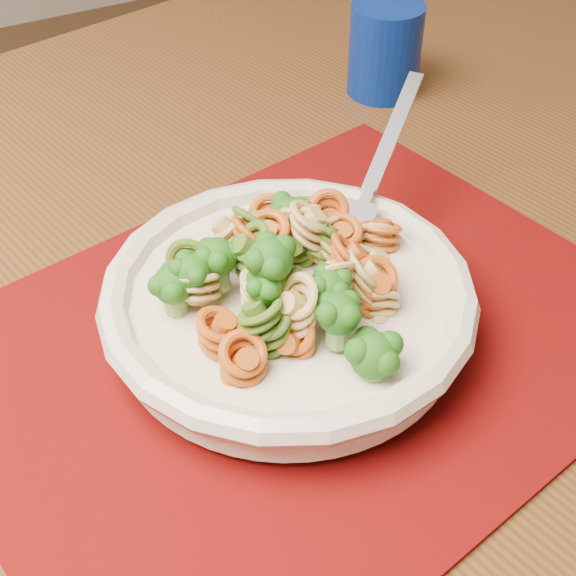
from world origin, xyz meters
TOP-DOWN VIEW (x-y plane):
  - dining_table at (0.69, -0.19)m, footprint 1.40×1.05m
  - placemat at (0.69, -0.31)m, footprint 0.49×0.42m
  - pasta_bowl at (0.69, -0.30)m, footprint 0.24×0.24m
  - pasta_broccoli_heap at (0.69, -0.30)m, footprint 0.20×0.20m
  - fork at (0.76, -0.26)m, footprint 0.16×0.13m
  - tumbler at (0.93, -0.05)m, footprint 0.07×0.07m

SIDE VIEW (x-z plane):
  - dining_table at x=0.69m, z-range 0.25..0.98m
  - placemat at x=0.69m, z-range 0.73..0.73m
  - pasta_bowl at x=0.69m, z-range 0.74..0.78m
  - tumbler at x=0.93m, z-range 0.73..0.81m
  - fork at x=0.76m, z-range 0.74..0.82m
  - pasta_broccoli_heap at x=0.69m, z-range 0.75..0.81m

